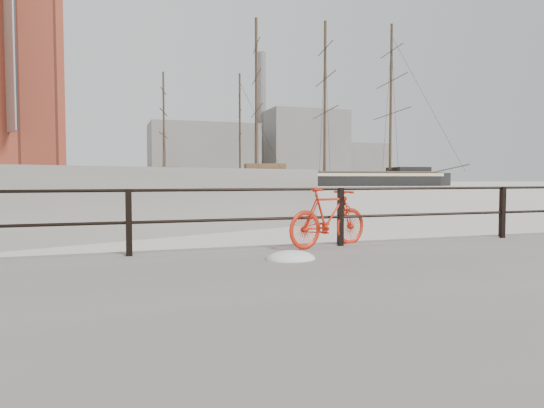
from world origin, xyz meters
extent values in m
plane|color=white|center=(0.00, 0.00, 0.00)|extent=(400.00, 400.00, 0.00)
imported|color=red|center=(-3.77, -0.25, 0.85)|extent=(1.66, 0.72, 1.00)
ellipsoid|color=white|center=(-4.82, -1.21, 0.48)|extent=(0.72, 0.56, 0.26)
cube|color=gray|center=(20.00, 140.00, 9.00)|extent=(32.00, 18.00, 18.00)
cube|color=gray|center=(55.00, 145.00, 12.00)|extent=(26.00, 20.00, 24.00)
cube|color=gray|center=(78.00, 150.00, 7.00)|extent=(20.00, 16.00, 14.00)
cylinder|color=gray|center=(42.00, 150.00, 22.00)|extent=(2.80, 2.80, 44.00)
camera|label=1|loc=(-7.26, -7.65, 1.51)|focal=32.00mm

